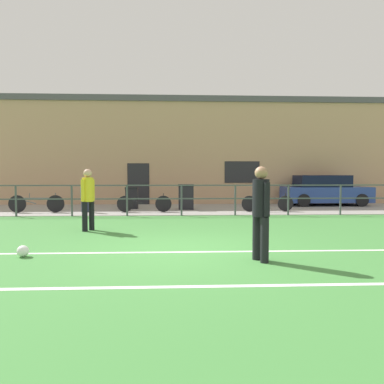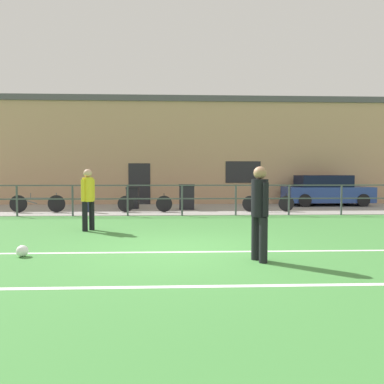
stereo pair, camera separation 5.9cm
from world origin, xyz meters
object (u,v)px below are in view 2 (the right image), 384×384
bicycle_parked_1 (268,203)px  bicycle_parked_0 (145,203)px  player_goalkeeper (260,208)px  trash_bin_1 (133,198)px  soccer_ball_match (22,251)px  parked_car_red (326,191)px  spectator_child (86,195)px  trash_bin_0 (187,197)px  player_striker (88,196)px  bicycle_parked_2 (37,203)px

bicycle_parked_1 → bicycle_parked_0: bearing=-180.0°
player_goalkeeper → trash_bin_1: (-3.44, 9.53, -0.44)m
soccer_ball_match → trash_bin_1: 9.08m
parked_car_red → bicycle_parked_1: (-3.57, -2.78, -0.37)m
bicycle_parked_1 → spectator_child: bearing=179.2°
soccer_ball_match → trash_bin_0: 9.23m
trash_bin_0 → trash_bin_1: (-2.38, 0.40, -0.07)m
bicycle_parked_0 → trash_bin_0: size_ratio=2.02×
trash_bin_1 → bicycle_parked_1: bearing=-14.0°
player_striker → bicycle_parked_1: 7.65m
bicycle_parked_1 → bicycle_parked_2: bicycle_parked_2 is taller
bicycle_parked_2 → trash_bin_1: size_ratio=2.29×
parked_car_red → bicycle_parked_0: 9.03m
spectator_child → bicycle_parked_0: 2.41m
bicycle_parked_0 → bicycle_parked_2: bearing=180.0°
player_striker → bicycle_parked_2: 5.60m
player_goalkeeper → parked_car_red: size_ratio=0.40×
bicycle_parked_1 → bicycle_parked_2: bearing=180.0°
player_goalkeeper → player_striker: bearing=26.4°
soccer_ball_match → bicycle_parked_1: (6.54, 7.61, 0.25)m
bicycle_parked_1 → trash_bin_1: bearing=166.0°
bicycle_parked_1 → player_goalkeeper: bearing=-105.5°
player_goalkeeper → spectator_child: size_ratio=1.34×
player_striker → parked_car_red: size_ratio=0.41×
bicycle_parked_1 → parked_car_red: bearing=38.0°
spectator_child → trash_bin_0: (4.09, 0.92, -0.16)m
player_striker → bicycle_parked_0: 4.75m
spectator_child → bicycle_parked_1: size_ratio=0.58×
soccer_ball_match → parked_car_red: parked_car_red is taller
bicycle_parked_0 → trash_bin_1: (-0.67, 1.42, 0.14)m
player_striker → soccer_ball_match: 3.17m
player_striker → bicycle_parked_1: player_striker is taller
trash_bin_1 → player_striker: bearing=-94.0°
bicycle_parked_0 → bicycle_parked_2: size_ratio=1.00×
parked_car_red → trash_bin_1: bearing=-171.6°
player_striker → trash_bin_0: player_striker is taller
soccer_ball_match → parked_car_red: (10.11, 10.39, 0.62)m
parked_car_red → trash_bin_0: (-6.87, -1.76, -0.16)m
trash_bin_0 → soccer_ball_match: bearing=-110.6°
trash_bin_1 → spectator_child: bearing=-142.2°
soccer_ball_match → bicycle_parked_0: bearing=78.6°
bicycle_parked_0 → bicycle_parked_2: (-4.26, 0.00, 0.02)m
bicycle_parked_2 → trash_bin_1: trash_bin_1 is taller
soccer_ball_match → parked_car_red: size_ratio=0.05×
bicycle_parked_0 → trash_bin_0: 2.00m
bicycle_parked_2 → trash_bin_0: bearing=9.7°
player_goalkeeper → spectator_child: 9.69m
bicycle_parked_2 → trash_bin_0: 6.06m
player_goalkeeper → bicycle_parked_1: bearing=-36.6°
parked_car_red → soccer_ball_match: bearing=-134.2°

